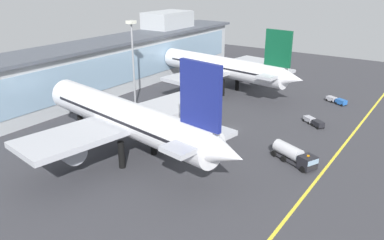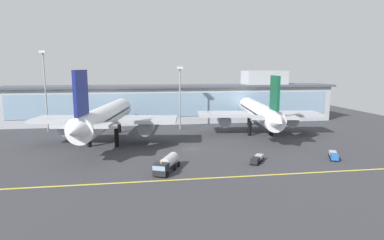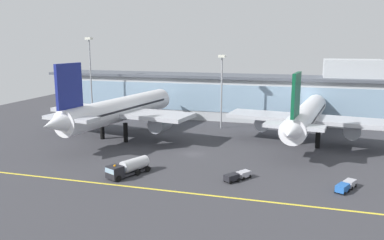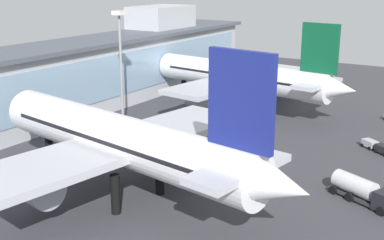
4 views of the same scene
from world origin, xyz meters
TOP-DOWN VIEW (x-y plane):
  - ground_plane at (0.00, 0.00)m, footprint 180.00×180.00m
  - taxiway_centreline_stripe at (0.00, -22.00)m, footprint 144.00×0.50m
  - terminal_building at (1.62, 42.28)m, footprint 122.38×14.00m
  - airliner_near_left at (-21.77, 8.99)m, footprint 38.89×50.52m
  - airliner_near_right at (23.45, 16.04)m, footprint 38.23×47.97m
  - fuel_tanker_truck at (-7.65, -16.85)m, footprint 6.03×9.23m
  - baggage_tug_near at (30.23, -13.54)m, footprint 3.91×5.69m
  - service_truck_far at (12.13, -13.74)m, footprint 4.51×5.45m
  - apron_light_mast_centre at (0.44, 27.38)m, footprint 1.80×1.80m

SIDE VIEW (x-z plane):
  - ground_plane at x=0.00m, z-range 0.00..0.00m
  - taxiway_centreline_stripe at x=0.00m, z-range 0.00..0.01m
  - baggage_tug_near at x=30.23m, z-range 0.09..1.49m
  - service_truck_far at x=12.13m, z-range 0.09..1.49m
  - fuel_tanker_truck at x=-7.65m, z-range 0.06..2.96m
  - airliner_near_right at x=23.45m, z-range -2.46..15.85m
  - airliner_near_left at x=-21.77m, z-range -2.65..17.18m
  - terminal_building at x=1.62m, z-range -2.12..16.96m
  - apron_light_mast_centre at x=0.44m, z-range 3.47..24.06m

